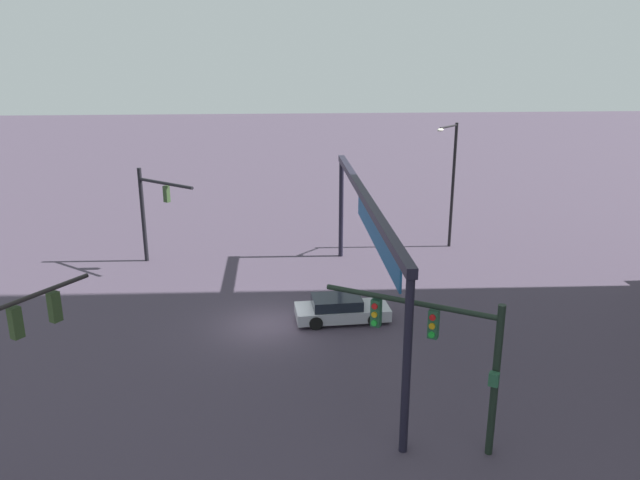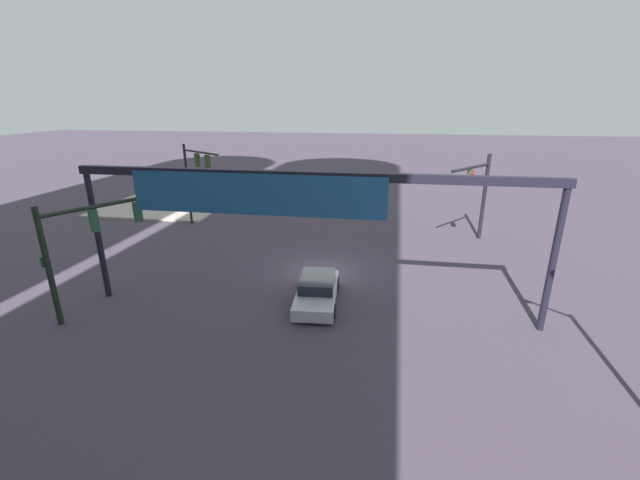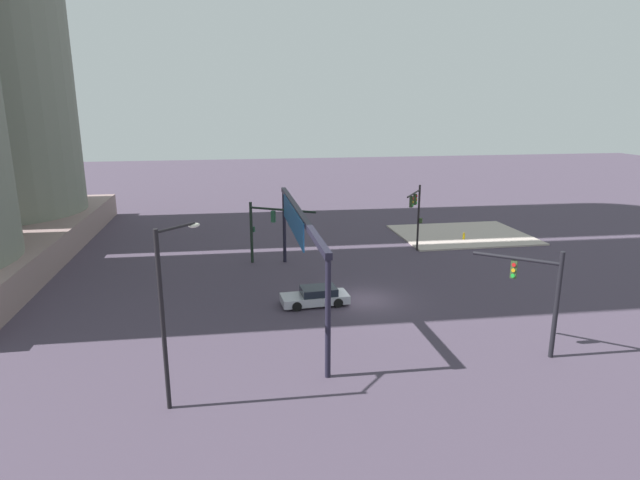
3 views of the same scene
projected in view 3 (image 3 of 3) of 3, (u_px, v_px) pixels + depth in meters
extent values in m
plane|color=#423747|center=(366.00, 300.00, 36.03)|extent=(200.20, 200.20, 0.00)
cube|color=#B2A199|center=(462.00, 235.00, 53.89)|extent=(10.43, 13.01, 0.15)
cylinder|color=black|center=(251.00, 233.00, 43.99)|extent=(0.24, 0.24, 5.21)
cylinder|color=black|center=(282.00, 210.00, 42.44)|extent=(3.14, 5.10, 0.18)
cube|color=#225137|center=(273.00, 217.00, 42.89)|extent=(0.39, 0.41, 0.95)
cylinder|color=red|center=(274.00, 213.00, 42.96)|extent=(0.15, 0.20, 0.20)
cylinder|color=orange|center=(274.00, 216.00, 43.04)|extent=(0.15, 0.20, 0.20)
cylinder|color=green|center=(274.00, 220.00, 43.11)|extent=(0.15, 0.20, 0.20)
cube|color=#225137|center=(295.00, 218.00, 42.21)|extent=(0.39, 0.41, 0.95)
cylinder|color=red|center=(296.00, 214.00, 42.28)|extent=(0.15, 0.20, 0.20)
cylinder|color=orange|center=(296.00, 218.00, 42.35)|extent=(0.15, 0.20, 0.20)
cylinder|color=green|center=(296.00, 222.00, 42.43)|extent=(0.15, 0.20, 0.20)
cube|color=#225137|center=(253.00, 229.00, 44.17)|extent=(0.36, 0.38, 0.44)
cylinder|color=black|center=(556.00, 306.00, 27.12)|extent=(0.25, 0.25, 5.80)
cylinder|color=black|center=(516.00, 258.00, 27.61)|extent=(2.93, 3.56, 0.19)
cube|color=#304626|center=(514.00, 269.00, 27.78)|extent=(0.40, 0.41, 0.95)
cylinder|color=red|center=(514.00, 265.00, 27.57)|extent=(0.17, 0.19, 0.20)
cylinder|color=orange|center=(513.00, 270.00, 27.65)|extent=(0.17, 0.19, 0.20)
cylinder|color=green|center=(513.00, 276.00, 27.72)|extent=(0.17, 0.19, 0.20)
cylinder|color=black|center=(418.00, 218.00, 47.59)|extent=(0.19, 0.19, 6.07)
cylinder|color=black|center=(414.00, 193.00, 45.04)|extent=(3.66, 2.49, 0.14)
cube|color=#314424|center=(415.00, 199.00, 45.62)|extent=(0.41, 0.39, 0.95)
cylinder|color=red|center=(417.00, 196.00, 45.48)|extent=(0.20, 0.16, 0.20)
cylinder|color=orange|center=(417.00, 200.00, 45.56)|extent=(0.20, 0.16, 0.20)
cylinder|color=green|center=(417.00, 203.00, 45.63)|extent=(0.20, 0.16, 0.20)
cube|color=#314424|center=(411.00, 202.00, 44.45)|extent=(0.41, 0.39, 0.95)
cylinder|color=red|center=(413.00, 198.00, 44.32)|extent=(0.20, 0.16, 0.20)
cylinder|color=orange|center=(413.00, 202.00, 44.39)|extent=(0.20, 0.16, 0.20)
cylinder|color=green|center=(413.00, 205.00, 44.47)|extent=(0.20, 0.16, 0.20)
cube|color=#314424|center=(421.00, 221.00, 47.55)|extent=(0.38, 0.37, 0.44)
cylinder|color=black|center=(163.00, 322.00, 22.12)|extent=(0.20, 0.20, 8.12)
cylinder|color=black|center=(176.00, 228.00, 21.99)|extent=(1.60, 1.52, 0.12)
ellipsoid|color=silver|center=(194.00, 225.00, 22.86)|extent=(0.64, 0.63, 0.20)
cylinder|color=black|center=(328.00, 320.00, 25.05)|extent=(0.28, 0.28, 6.03)
cylinder|color=black|center=(284.00, 227.00, 44.03)|extent=(0.28, 0.28, 6.03)
cube|color=black|center=(300.00, 214.00, 33.74)|extent=(20.29, 0.35, 0.35)
cube|color=#1C5289|center=(293.00, 219.00, 35.91)|extent=(10.90, 0.08, 1.74)
cube|color=#ACABB7|center=(315.00, 298.00, 35.05)|extent=(2.11, 4.58, 0.55)
cube|color=black|center=(319.00, 291.00, 34.98)|extent=(1.75, 2.42, 0.50)
cylinder|color=black|center=(297.00, 306.00, 33.96)|extent=(0.26, 0.65, 0.64)
cylinder|color=black|center=(292.00, 297.00, 35.57)|extent=(0.26, 0.65, 0.64)
cylinder|color=black|center=(338.00, 303.00, 34.58)|extent=(0.26, 0.65, 0.64)
cylinder|color=black|center=(332.00, 294.00, 36.19)|extent=(0.26, 0.65, 0.64)
cylinder|color=gold|center=(464.00, 236.00, 51.68)|extent=(0.22, 0.22, 0.55)
sphere|color=gold|center=(464.00, 233.00, 51.60)|extent=(0.18, 0.18, 0.18)
cylinder|color=gold|center=(463.00, 236.00, 51.83)|extent=(0.12, 0.10, 0.10)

